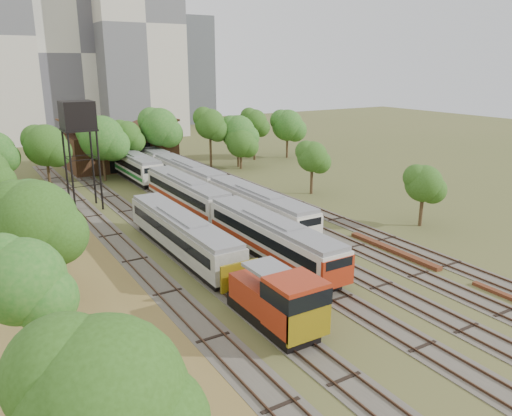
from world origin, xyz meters
TOP-DOWN VIEW (x-y plane):
  - ground at (0.00, 0.00)m, footprint 240.00×240.00m
  - dry_grass_patch at (-18.00, 8.00)m, footprint 14.00×60.00m
  - tracks at (-0.67, 25.00)m, footprint 24.60×80.00m
  - railcar_red_set at (-2.00, 20.70)m, footprint 2.87×34.57m
  - railcar_green_set at (2.00, 37.94)m, footprint 2.87×52.08m
  - railcar_rear at (-2.00, 47.95)m, footprint 2.96×16.08m
  - shunter_locomotive at (-8.00, 1.96)m, footprint 3.06×8.12m
  - old_grey_coach at (-8.00, 16.93)m, footprint 2.81×18.00m
  - water_tower at (-11.63, 36.02)m, footprint 3.49×3.49m
  - rail_pile_near at (8.00, 7.78)m, footprint 0.67×10.03m
  - maintenance_shed at (-1.00, 57.98)m, footprint 16.45×11.55m
  - tree_band_left at (-20.78, 19.04)m, footprint 8.01×55.74m
  - tree_band_far at (2.54, 49.66)m, footprint 50.84×9.36m
  - tree_band_right at (14.84, 31.93)m, footprint 5.45×38.52m
  - tower_centre at (2.00, 100.00)m, footprint 20.00×18.00m
  - tower_right at (14.00, 92.00)m, footprint 18.00×16.00m
  - tower_far_right at (34.00, 110.00)m, footprint 12.00×12.00m

SIDE VIEW (x-z plane):
  - ground at x=0.00m, z-range 0.00..0.00m
  - dry_grass_patch at x=-18.00m, z-range 0.00..0.04m
  - tracks at x=-0.67m, z-range -0.05..0.14m
  - rail_pile_near at x=8.00m, z-range 0.00..0.33m
  - railcar_green_set at x=2.00m, z-range 0.10..3.65m
  - railcar_red_set at x=-2.00m, z-range 0.10..3.65m
  - old_grey_coach at x=-8.00m, z-range 0.16..3.64m
  - railcar_rear at x=-2.00m, z-range 0.10..3.77m
  - shunter_locomotive at x=-8.00m, z-range -0.04..3.96m
  - maintenance_shed at x=-1.00m, z-range -0.87..6.70m
  - tree_band_right at x=14.84m, z-range 1.01..7.68m
  - tree_band_left at x=-20.78m, z-range 1.13..9.92m
  - tree_band_far at x=2.54m, z-range 1.16..10.70m
  - water_tower at x=-11.63m, z-range 4.14..16.20m
  - tower_far_right at x=34.00m, z-range 0.00..28.00m
  - tower_centre at x=2.00m, z-range 0.00..36.00m
  - tower_right at x=14.00m, z-range 0.00..48.00m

